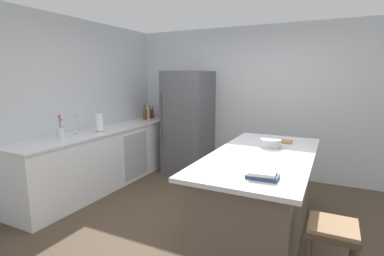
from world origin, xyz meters
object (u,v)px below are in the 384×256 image
at_px(bar_stool, 332,239).
at_px(cookbook_stack, 262,175).
at_px(sink_faucet, 76,124).
at_px(mixing_bowl, 270,143).
at_px(whiskey_bottle, 145,114).
at_px(syrup_bottle, 150,113).
at_px(kitchen_island, 261,195).
at_px(paper_towel_roll, 99,123).
at_px(refrigerator, 188,122).
at_px(soda_bottle, 148,113).
at_px(cutting_board, 280,141).
at_px(flower_vase, 61,132).
at_px(hot_sauce_bottle, 153,114).

relative_size(bar_stool, cookbook_stack, 2.72).
distance_m(sink_faucet, mixing_bowl, 2.68).
xyz_separation_m(sink_faucet, whiskey_bottle, (0.01, 1.66, -0.05)).
bearing_deg(syrup_bottle, bar_stool, -37.34).
xyz_separation_m(kitchen_island, paper_towel_roll, (-2.54, 0.29, 0.58)).
height_order(refrigerator, soda_bottle, refrigerator).
bearing_deg(refrigerator, mixing_bowl, -37.69).
bearing_deg(cutting_board, syrup_bottle, 157.95).
distance_m(paper_towel_roll, syrup_bottle, 1.49).
bearing_deg(flower_vase, mixing_bowl, 15.59).
distance_m(kitchen_island, cookbook_stack, 0.92).
relative_size(syrup_bottle, soda_bottle, 0.75).
relative_size(hot_sauce_bottle, whiskey_bottle, 0.84).
distance_m(paper_towel_roll, hot_sauce_bottle, 1.60).
distance_m(refrigerator, soda_bottle, 0.88).
bearing_deg(syrup_bottle, kitchen_island, -33.90).
bearing_deg(refrigerator, sink_faucet, -116.43).
bearing_deg(kitchen_island, paper_towel_roll, 173.53).
bearing_deg(syrup_bottle, cutting_board, -22.05).
relative_size(flower_vase, cutting_board, 1.09).
height_order(sink_faucet, cutting_board, sink_faucet).
height_order(flower_vase, mixing_bowl, flower_vase).
height_order(bar_stool, paper_towel_roll, paper_towel_roll).
xyz_separation_m(sink_faucet, mixing_bowl, (2.65, 0.42, -0.10)).
height_order(cookbook_stack, mixing_bowl, mixing_bowl).
distance_m(flower_vase, cookbook_stack, 2.78).
bearing_deg(mixing_bowl, hot_sauce_bottle, 149.99).
relative_size(sink_faucet, soda_bottle, 0.87).
distance_m(sink_faucet, flower_vase, 0.31).
distance_m(refrigerator, mixing_bowl, 2.23).
bearing_deg(refrigerator, syrup_bottle, 175.68).
bearing_deg(hot_sauce_bottle, cutting_board, -23.95).
bearing_deg(kitchen_island, flower_vase, -171.64).
bearing_deg(soda_bottle, cutting_board, -20.67).
bearing_deg(cutting_board, mixing_bowl, -98.06).
distance_m(bar_stool, mixing_bowl, 1.39).
relative_size(kitchen_island, bar_stool, 3.23).
bearing_deg(cookbook_stack, mixing_bowl, 98.18).
xyz_separation_m(refrigerator, flower_vase, (-0.84, -2.08, 0.10)).
height_order(sink_faucet, whiskey_bottle, sink_faucet).
xyz_separation_m(whiskey_bottle, mixing_bowl, (2.64, -1.24, -0.05)).
bearing_deg(sink_faucet, mixing_bowl, 9.07).
height_order(paper_towel_roll, syrup_bottle, paper_towel_roll).
bearing_deg(refrigerator, kitchen_island, -44.33).
bearing_deg(flower_vase, syrup_bottle, 91.50).
distance_m(soda_bottle, cutting_board, 2.87).
relative_size(kitchen_island, sink_faucet, 7.23).
bearing_deg(sink_faucet, kitchen_island, 1.69).
relative_size(flower_vase, soda_bottle, 0.96).
height_order(flower_vase, soda_bottle, soda_bottle).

